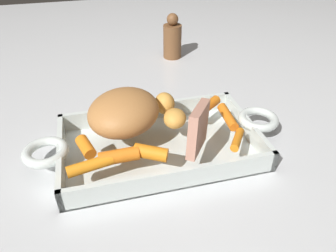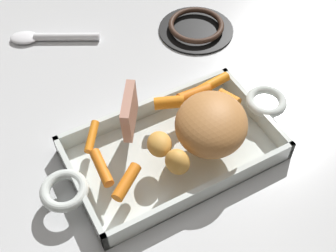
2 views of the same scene
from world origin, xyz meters
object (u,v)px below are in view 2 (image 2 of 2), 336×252
(baby_carrot_northwest, at_px, (92,137))
(stove_burner_rear, at_px, (196,27))
(roasting_dish, at_px, (173,150))
(pork_roast, at_px, (211,124))
(roast_slice_thick, at_px, (129,112))
(baby_carrot_center_left, at_px, (127,182))
(baby_carrot_southwest, at_px, (169,102))
(potato_whole, at_px, (177,162))
(potato_halved, at_px, (159,144))
(baby_carrot_southeast, at_px, (213,84))
(serving_spoon, at_px, (47,37))
(baby_carrot_northeast, at_px, (194,94))
(baby_carrot_center_right, at_px, (229,98))
(baby_carrot_short, at_px, (101,166))

(baby_carrot_northwest, bearing_deg, stove_burner_rear, -147.87)
(roasting_dish, height_order, baby_carrot_northwest, baby_carrot_northwest)
(pork_roast, relative_size, roast_slice_thick, 1.78)
(baby_carrot_center_left, bearing_deg, baby_carrot_southwest, -140.77)
(roasting_dish, height_order, potato_whole, potato_whole)
(roasting_dish, bearing_deg, baby_carrot_center_left, 22.12)
(roasting_dish, relative_size, baby_carrot_southwest, 8.79)
(potato_halved, relative_size, stove_burner_rear, 0.29)
(roasting_dish, xyz_separation_m, baby_carrot_southeast, (-0.13, -0.07, 0.04))
(baby_carrot_northwest, xyz_separation_m, potato_whole, (-0.10, 0.13, 0.01))
(baby_carrot_southeast, relative_size, serving_spoon, 0.37)
(pork_roast, bearing_deg, roast_slice_thick, -38.41)
(pork_roast, relative_size, baby_carrot_southeast, 1.94)
(baby_carrot_southeast, relative_size, potato_halved, 1.45)
(stove_burner_rear, bearing_deg, baby_carrot_center_left, 44.84)
(baby_carrot_southwest, distance_m, baby_carrot_northeast, 0.05)
(baby_carrot_northwest, relative_size, baby_carrot_southwest, 1.11)
(roasting_dish, distance_m, baby_carrot_center_right, 0.14)
(potato_halved, bearing_deg, baby_carrot_southeast, -152.55)
(roasting_dish, distance_m, pork_roast, 0.09)
(serving_spoon, bearing_deg, baby_carrot_center_right, 148.40)
(baby_carrot_southeast, height_order, potato_halved, potato_halved)
(potato_halved, bearing_deg, baby_carrot_short, -6.87)
(stove_burner_rear, bearing_deg, baby_carrot_northeast, 57.56)
(baby_carrot_center_left, bearing_deg, serving_spoon, -92.05)
(baby_carrot_southeast, xyz_separation_m, potato_whole, (0.15, 0.13, 0.01))
(baby_carrot_southwest, relative_size, potato_halved, 1.11)
(serving_spoon, bearing_deg, baby_carrot_center_left, 116.33)
(roasting_dish, relative_size, potato_halved, 9.75)
(baby_carrot_southwest, relative_size, baby_carrot_northeast, 0.85)
(baby_carrot_center_left, height_order, baby_carrot_center_right, baby_carrot_center_right)
(pork_roast, distance_m, baby_carrot_northwest, 0.21)
(pork_roast, height_order, potato_halved, pork_roast)
(stove_burner_rear, bearing_deg, roast_slice_thick, 39.16)
(roasting_dish, relative_size, baby_carrot_northwest, 7.94)
(baby_carrot_northeast, distance_m, stove_burner_rear, 0.26)
(baby_carrot_center_right, height_order, baby_carrot_northeast, baby_carrot_northeast)
(baby_carrot_center_left, height_order, stove_burner_rear, baby_carrot_center_left)
(roasting_dish, xyz_separation_m, baby_carrot_center_left, (0.11, 0.04, 0.04))
(roast_slice_thick, bearing_deg, baby_carrot_northwest, -4.52)
(roast_slice_thick, relative_size, potato_whole, 1.79)
(pork_roast, bearing_deg, stove_burner_rear, -117.54)
(baby_carrot_center_right, bearing_deg, serving_spoon, -59.98)
(pork_roast, distance_m, potato_whole, 0.09)
(baby_carrot_southwest, bearing_deg, potato_whole, 66.55)
(baby_carrot_northwest, height_order, baby_carrot_northeast, baby_carrot_northeast)
(roasting_dish, distance_m, baby_carrot_southeast, 0.15)
(baby_carrot_short, bearing_deg, stove_burner_rear, -141.68)
(baby_carrot_northwest, bearing_deg, baby_carrot_southwest, -179.25)
(pork_roast, height_order, baby_carrot_southeast, pork_roast)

